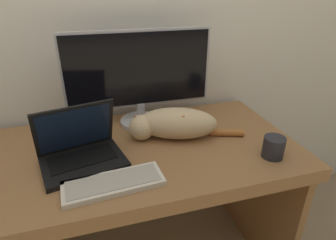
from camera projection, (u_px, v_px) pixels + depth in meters
The scene contains 7 objects.
wall_back at pixel (118, 6), 1.32m from camera, with size 6.40×0.06×2.60m.
desk at pixel (141, 179), 1.28m from camera, with size 1.35×0.71×0.77m.
monitor at pixel (139, 76), 1.31m from camera, with size 0.69×0.21×0.45m.
laptop at pixel (81, 151), 1.09m from camera, with size 0.35×0.29×0.23m.
external_keyboard at pixel (114, 183), 0.97m from camera, with size 0.35×0.15×0.02m.
cat at pixel (173, 123), 1.25m from camera, with size 0.51×0.25×0.14m.
coffee_mug at pixel (274, 147), 1.12m from camera, with size 0.09×0.09×0.09m.
Camera 1 is at (-0.17, -0.66, 1.40)m, focal length 30.00 mm.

